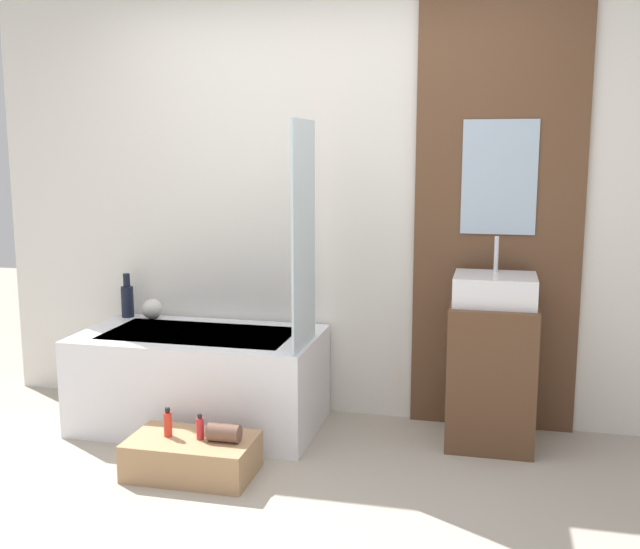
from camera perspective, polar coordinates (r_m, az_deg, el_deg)
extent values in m
plane|color=#A39989|center=(3.34, -6.05, -19.10)|extent=(12.00, 12.00, 0.00)
cube|color=silver|center=(4.46, 0.40, 5.72)|extent=(4.20, 0.06, 2.60)
cube|color=brown|center=(4.30, 13.43, 5.31)|extent=(0.93, 0.03, 2.60)
cube|color=#9EB2C6|center=(4.27, 13.50, 7.21)|extent=(0.41, 0.01, 0.63)
cube|color=white|center=(4.44, -9.09, -7.89)|extent=(1.37, 0.76, 0.55)
cube|color=silver|center=(4.37, -9.18, -4.48)|extent=(1.07, 0.53, 0.01)
cube|color=silver|center=(3.93, -1.26, 3.01)|extent=(0.01, 0.45, 1.20)
cube|color=#A87F56|center=(3.87, -9.72, -13.49)|extent=(0.62, 0.37, 0.19)
cube|color=brown|center=(4.21, 12.94, -7.38)|extent=(0.46, 0.47, 0.78)
cube|color=white|center=(4.10, 13.18, -1.12)|extent=(0.43, 0.37, 0.16)
cylinder|color=silver|center=(4.17, 13.28, 1.52)|extent=(0.02, 0.02, 0.20)
cylinder|color=black|center=(4.85, -14.46, -2.03)|extent=(0.08, 0.08, 0.19)
cylinder|color=black|center=(4.83, -14.53, -0.42)|extent=(0.04, 0.04, 0.08)
sphere|color=silver|center=(4.76, -12.65, -2.59)|extent=(0.13, 0.13, 0.13)
cylinder|color=red|center=(3.86, -11.51, -11.14)|extent=(0.04, 0.04, 0.12)
cylinder|color=black|center=(3.83, -11.55, -10.10)|extent=(0.02, 0.02, 0.03)
cylinder|color=red|center=(3.79, -9.12, -11.53)|extent=(0.04, 0.04, 0.11)
cylinder|color=black|center=(3.77, -9.15, -10.61)|extent=(0.02, 0.02, 0.02)
cylinder|color=brown|center=(3.75, -7.33, -11.86)|extent=(0.16, 0.09, 0.09)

